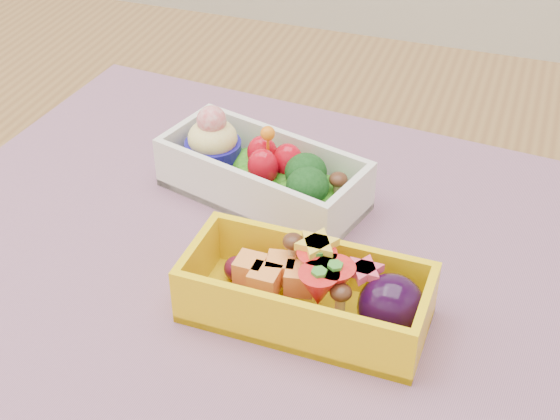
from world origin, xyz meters
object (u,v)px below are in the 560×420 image
(table, at_px, (252,324))
(placemat, at_px, (269,252))
(bento_white, at_px, (262,173))
(bento_yellow, at_px, (311,292))

(table, distance_m, placemat, 0.10)
(table, xyz_separation_m, placemat, (0.02, -0.02, 0.10))
(placemat, height_order, bento_white, bento_white)
(bento_yellow, bearing_deg, table, 135.22)
(table, distance_m, bento_white, 0.14)
(placemat, bearing_deg, table, 143.37)
(bento_white, bearing_deg, bento_yellow, -41.71)
(table, relative_size, placemat, 2.08)
(table, xyz_separation_m, bento_white, (-0.01, 0.05, 0.13))
(placemat, bearing_deg, bento_white, 114.11)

